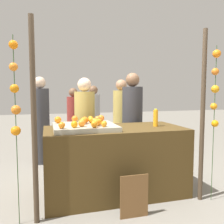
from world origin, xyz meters
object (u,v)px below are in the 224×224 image
object	(u,v)px
orange_1	(83,121)
juice_bottle	(156,118)
orange_0	(62,125)
vendor_left	(85,132)
vendor_right	(132,127)
stall_counter	(115,161)
chalkboard_sign	(134,197)

from	to	relation	value
orange_1	juice_bottle	world-z (taller)	juice_bottle
orange_0	vendor_left	world-z (taller)	vendor_left
orange_0	orange_1	distance (m)	0.40
vendor_right	juice_bottle	bearing A→B (deg)	-83.64
stall_counter	chalkboard_sign	world-z (taller)	stall_counter
stall_counter	orange_1	size ratio (longest dim) A/B	21.59
stall_counter	orange_1	xyz separation A→B (m)	(-0.43, 0.01, 0.56)
vendor_left	vendor_right	size ratio (longest dim) A/B	0.95
orange_0	juice_bottle	xyz separation A→B (m)	(1.30, 0.24, 0.02)
orange_1	orange_0	bearing A→B (deg)	-136.51
vendor_left	orange_0	bearing A→B (deg)	-113.34
stall_counter	orange_0	size ratio (longest dim) A/B	23.73
juice_bottle	vendor_right	world-z (taller)	vendor_right
vendor_left	juice_bottle	bearing A→B (deg)	-39.37
stall_counter	vendor_left	xyz separation A→B (m)	(-0.30, 0.70, 0.30)
juice_bottle	vendor_right	xyz separation A→B (m)	(-0.08, 0.72, -0.23)
stall_counter	orange_0	bearing A→B (deg)	-159.58
vendor_left	vendor_right	bearing A→B (deg)	-0.64
orange_0	chalkboard_sign	xyz separation A→B (m)	(0.74, -0.40, -0.77)
vendor_left	chalkboard_sign	bearing A→B (deg)	-76.49
orange_0	vendor_left	distance (m)	1.08
orange_0	vendor_right	xyz separation A→B (m)	(1.22, 0.96, -0.21)
orange_1	vendor_left	size ratio (longest dim) A/B	0.05
juice_bottle	vendor_right	size ratio (longest dim) A/B	0.15
orange_1	vendor_right	xyz separation A→B (m)	(0.93, 0.68, -0.22)
orange_0	juice_bottle	bearing A→B (deg)	10.49
orange_0	orange_1	xyz separation A→B (m)	(0.29, 0.28, 0.00)
stall_counter	orange_0	distance (m)	0.94
chalkboard_sign	vendor_right	size ratio (longest dim) A/B	0.29
chalkboard_sign	vendor_right	bearing A→B (deg)	70.57
juice_bottle	chalkboard_sign	xyz separation A→B (m)	(-0.56, -0.64, -0.79)
orange_1	stall_counter	bearing A→B (deg)	-1.12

